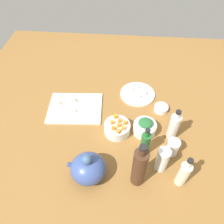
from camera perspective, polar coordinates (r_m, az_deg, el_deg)
name	(u,v)px	position (r cm, az deg, el deg)	size (l,w,h in cm)	color
tabletop	(112,119)	(125.93, 0.00, -1.96)	(190.00, 190.00, 3.00)	brown
cutting_board	(75,108)	(131.05, -9.75, 1.04)	(31.64, 24.77, 1.00)	silver
plate_tofu	(138,94)	(138.58, 6.79, 4.78)	(21.86, 21.86, 1.20)	white
bowl_greens	(145,128)	(117.45, 8.64, -4.26)	(12.37, 12.37, 6.20)	white
bowl_carrots	(117,128)	(116.07, 1.37, -4.34)	(13.96, 13.96, 6.24)	white
bowl_small_side	(161,108)	(130.69, 12.90, 0.94)	(8.08, 8.08, 3.32)	white
teapot	(88,168)	(100.44, -6.34, -14.59)	(17.70, 15.83, 16.47)	#384D8A
bottle_0	(183,174)	(101.84, 18.44, -15.26)	(4.89, 4.89, 19.88)	beige
bottle_1	(139,167)	(94.26, 7.27, -14.34)	(6.25, 6.25, 28.16)	#462B1B
bottle_2	(145,143)	(106.31, 8.83, -8.21)	(4.77, 4.77, 18.43)	#23622D
bottle_3	(174,126)	(114.40, 16.05, -3.70)	(5.29, 5.29, 20.13)	silver
drinking_glass_0	(173,147)	(111.63, 15.77, -8.98)	(6.24, 6.24, 9.12)	white
drinking_glass_1	(162,160)	(103.65, 13.18, -12.21)	(5.80, 5.80, 14.32)	white
carrot_cube_0	(120,120)	(114.36, 2.06, -2.22)	(1.80, 1.80, 1.80)	orange
carrot_cube_1	(123,128)	(111.28, 3.01, -4.25)	(1.80, 1.80, 1.80)	orange
carrot_cube_2	(112,122)	(113.45, 0.06, -2.74)	(1.80, 1.80, 1.80)	orange
carrot_cube_3	(125,123)	(113.49, 3.56, -2.85)	(1.80, 1.80, 1.80)	orange
carrot_cube_4	(114,128)	(111.03, 0.42, -4.32)	(1.80, 1.80, 1.80)	orange
carrot_cube_5	(116,117)	(115.99, 0.96, -1.22)	(1.80, 1.80, 1.80)	orange
carrot_cube_6	(118,131)	(109.86, 1.72, -5.16)	(1.80, 1.80, 1.80)	orange
carrot_cube_7	(119,125)	(112.35, 1.84, -3.48)	(1.80, 1.80, 1.80)	orange
chopped_greens_mound	(146,123)	(113.84, 8.91, -2.84)	(7.68, 7.18, 3.09)	#246030
tofu_cube_0	(137,87)	(140.74, 6.73, 6.55)	(2.20, 2.20, 2.20)	silver
tofu_cube_1	(135,93)	(136.54, 6.14, 5.03)	(2.20, 2.20, 2.20)	white
tofu_cube_2	(145,93)	(137.45, 8.67, 5.05)	(2.20, 2.20, 2.20)	#FBE1D2
tofu_cube_3	(139,96)	(134.95, 7.25, 4.25)	(2.20, 2.20, 2.20)	white
tofu_cube_4	(132,89)	(139.22, 5.41, 6.13)	(2.20, 2.20, 2.20)	white
dumpling_0	(75,112)	(127.01, -9.92, 0.07)	(4.33, 3.82, 2.06)	beige
dumpling_1	(61,96)	(137.25, -13.30, 4.10)	(4.53, 4.40, 2.74)	beige
dumpling_2	(74,100)	(133.13, -10.10, 3.21)	(4.04, 3.73, 3.15)	beige
dumpling_3	(59,104)	(132.91, -13.98, 2.08)	(4.93, 4.68, 2.62)	beige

